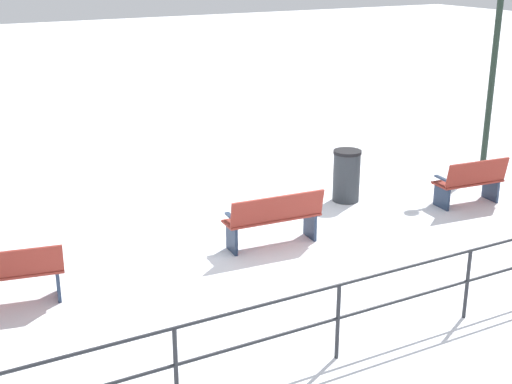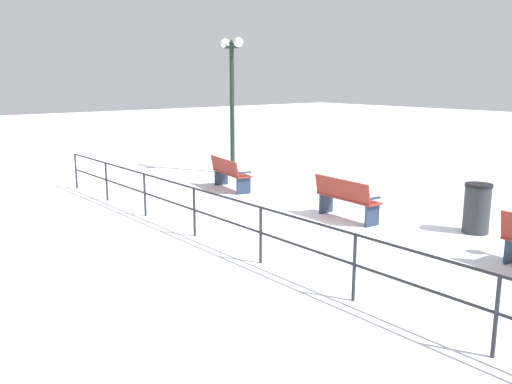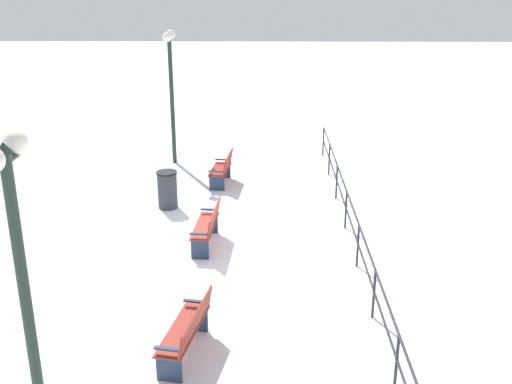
{
  "view_description": "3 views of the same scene",
  "coord_description": "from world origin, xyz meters",
  "px_view_note": "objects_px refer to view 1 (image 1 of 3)",
  "views": [
    {
      "loc": [
        -9.28,
        5.37,
        4.62
      ],
      "look_at": [
        -0.89,
        0.8,
        1.33
      ],
      "focal_mm": 49.5,
      "sensor_mm": 36.0,
      "label": 1
    },
    {
      "loc": [
        -8.91,
        -7.81,
        3.08
      ],
      "look_at": [
        -2.28,
        0.39,
        0.86
      ],
      "focal_mm": 38.36,
      "sensor_mm": 36.0,
      "label": 2
    },
    {
      "loc": [
        -1.31,
        12.96,
        6.07
      ],
      "look_at": [
        -1.14,
        -0.41,
        1.16
      ],
      "focal_mm": 43.55,
      "sensor_mm": 36.0,
      "label": 3
    }
  ],
  "objects_px": {
    "bench_nearest": "(471,182)",
    "bench_third": "(1,275)",
    "bench_second": "(274,218)",
    "lamppost_near": "(497,37)",
    "trash_bin": "(346,176)"
  },
  "relations": [
    {
      "from": "bench_nearest",
      "to": "bench_third",
      "type": "bearing_deg",
      "value": 95.48
    },
    {
      "from": "bench_second",
      "to": "lamppost_near",
      "type": "xyz_separation_m",
      "value": [
        1.64,
        -6.36,
        2.37
      ]
    },
    {
      "from": "bench_nearest",
      "to": "lamppost_near",
      "type": "relative_size",
      "value": 0.33
    },
    {
      "from": "bench_nearest",
      "to": "lamppost_near",
      "type": "distance_m",
      "value": 3.62
    },
    {
      "from": "bench_second",
      "to": "trash_bin",
      "type": "height_order",
      "value": "trash_bin"
    },
    {
      "from": "bench_second",
      "to": "trash_bin",
      "type": "bearing_deg",
      "value": -57.49
    },
    {
      "from": "bench_second",
      "to": "bench_third",
      "type": "distance_m",
      "value": 4.26
    },
    {
      "from": "lamppost_near",
      "to": "trash_bin",
      "type": "distance_m",
      "value": 4.68
    },
    {
      "from": "bench_third",
      "to": "bench_nearest",
      "type": "bearing_deg",
      "value": -79.18
    },
    {
      "from": "bench_third",
      "to": "trash_bin",
      "type": "bearing_deg",
      "value": -67.82
    },
    {
      "from": "bench_second",
      "to": "bench_third",
      "type": "xyz_separation_m",
      "value": [
        -0.03,
        4.26,
        -0.02
      ]
    },
    {
      "from": "lamppost_near",
      "to": "bench_nearest",
      "type": "bearing_deg",
      "value": 128.96
    },
    {
      "from": "bench_nearest",
      "to": "trash_bin",
      "type": "xyz_separation_m",
      "value": [
        1.33,
        1.91,
        0.04
      ]
    },
    {
      "from": "bench_third",
      "to": "trash_bin",
      "type": "xyz_separation_m",
      "value": [
        1.3,
        -6.6,
        0.03
      ]
    },
    {
      "from": "bench_nearest",
      "to": "bench_third",
      "type": "distance_m",
      "value": 8.51
    }
  ]
}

